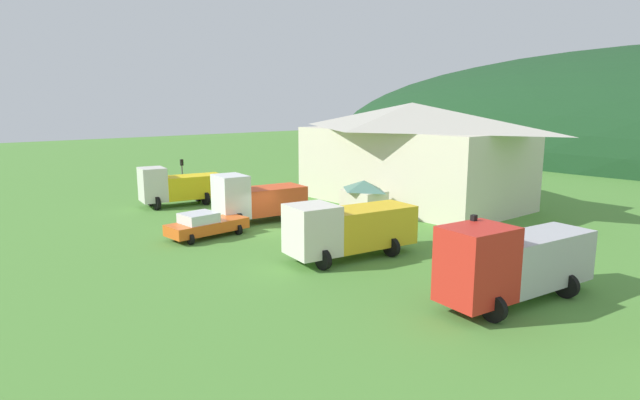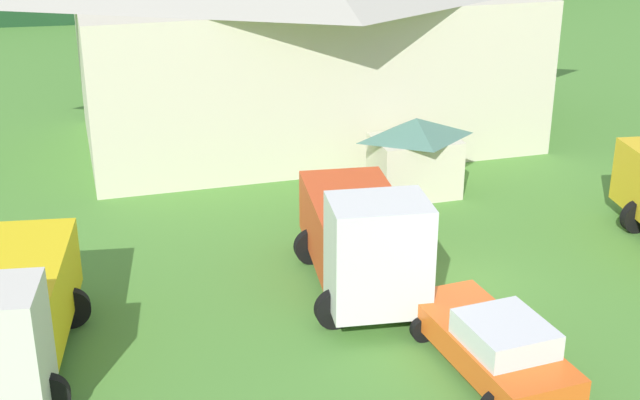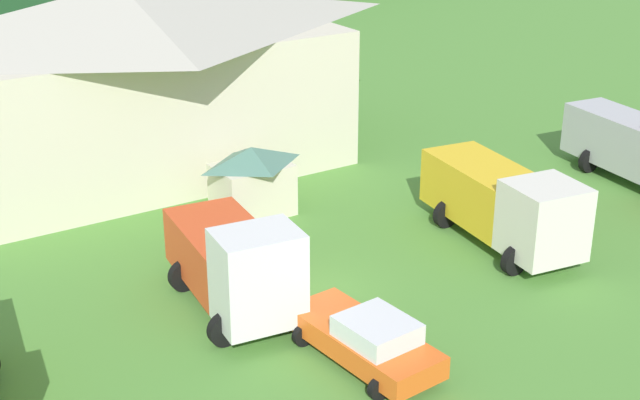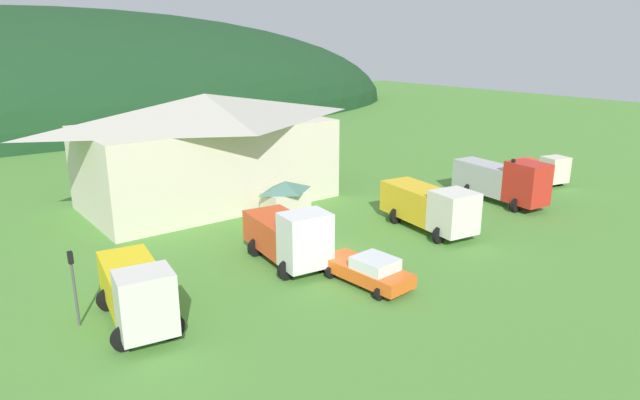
{
  "view_description": "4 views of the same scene",
  "coord_description": "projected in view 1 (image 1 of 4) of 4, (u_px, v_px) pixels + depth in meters",
  "views": [
    {
      "loc": [
        28.77,
        -19.82,
        8.57
      ],
      "look_at": [
        0.64,
        3.59,
        1.73
      ],
      "focal_mm": 29.58,
      "sensor_mm": 36.0,
      "label": 1
    },
    {
      "loc": [
        -10.35,
        -20.98,
        12.07
      ],
      "look_at": [
        -3.33,
        3.12,
        1.85
      ],
      "focal_mm": 49.59,
      "sensor_mm": 36.0,
      "label": 2
    },
    {
      "loc": [
        -14.61,
        -22.74,
        14.6
      ],
      "look_at": [
        2.54,
        3.78,
        1.53
      ],
      "focal_mm": 50.28,
      "sensor_mm": 36.0,
      "label": 3
    },
    {
      "loc": [
        -19.67,
        -24.29,
        12.6
      ],
      "look_at": [
        2.0,
        3.83,
        2.18
      ],
      "focal_mm": 31.2,
      "sensor_mm": 36.0,
      "label": 4
    }
  ],
  "objects": [
    {
      "name": "service_pickup_orange",
      "position": [
        205.0,
        225.0,
        33.72
      ],
      "size": [
        2.71,
        5.35,
        1.66
      ],
      "rotation": [
        0.0,
        0.0,
        -1.49
      ],
      "color": "orange",
      "rests_on": "ground"
    },
    {
      "name": "heavy_rig_white",
      "position": [
        255.0,
        198.0,
        37.87
      ],
      "size": [
        3.82,
        6.78,
        3.56
      ],
      "rotation": [
        0.0,
        0.0,
        -1.69
      ],
      "color": "white",
      "rests_on": "ground"
    },
    {
      "name": "traffic_light_west",
      "position": [
        182.0,
        175.0,
        46.56
      ],
      "size": [
        0.2,
        0.32,
        3.59
      ],
      "color": "#4C4C51",
      "rests_on": "ground"
    },
    {
      "name": "heavy_rig_striped",
      "position": [
        347.0,
        228.0,
        29.08
      ],
      "size": [
        3.9,
        7.79,
        3.23
      ],
      "rotation": [
        0.0,
        0.0,
        -1.71
      ],
      "color": "silver",
      "rests_on": "ground"
    },
    {
      "name": "play_shed_cream",
      "position": [
        364.0,
        199.0,
        38.91
      ],
      "size": [
        3.22,
        2.37,
        2.9
      ],
      "color": "beige",
      "rests_on": "ground"
    },
    {
      "name": "traffic_cone_near_pickup",
      "position": [
        313.0,
        221.0,
        38.36
      ],
      "size": [
        0.36,
        0.36,
        0.6
      ],
      "primitive_type": "cone",
      "color": "orange",
      "rests_on": "ground"
    },
    {
      "name": "traffic_light_east",
      "position": [
        472.0,
        249.0,
        22.3
      ],
      "size": [
        0.2,
        0.32,
        3.91
      ],
      "color": "#4C4C51",
      "rests_on": "ground"
    },
    {
      "name": "ground_plane",
      "position": [
        273.0,
        230.0,
        35.78
      ],
      "size": [
        200.0,
        200.0,
        0.0
      ],
      "primitive_type": "plane",
      "color": "#518C38"
    },
    {
      "name": "depot_building",
      "position": [
        411.0,
        152.0,
        44.73
      ],
      "size": [
        19.78,
        10.8,
        8.51
      ],
      "color": "beige",
      "rests_on": "ground"
    },
    {
      "name": "flatbed_truck_yellow",
      "position": [
        177.0,
        186.0,
        44.01
      ],
      "size": [
        3.72,
        6.99,
        3.31
      ],
      "rotation": [
        0.0,
        0.0,
        -1.73
      ],
      "color": "silver",
      "rests_on": "ground"
    },
    {
      "name": "crane_truck_red",
      "position": [
        512.0,
        261.0,
        22.47
      ],
      "size": [
        3.58,
        8.33,
        3.66
      ],
      "rotation": [
        0.0,
        0.0,
        -1.69
      ],
      "color": "red",
      "rests_on": "ground"
    }
  ]
}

